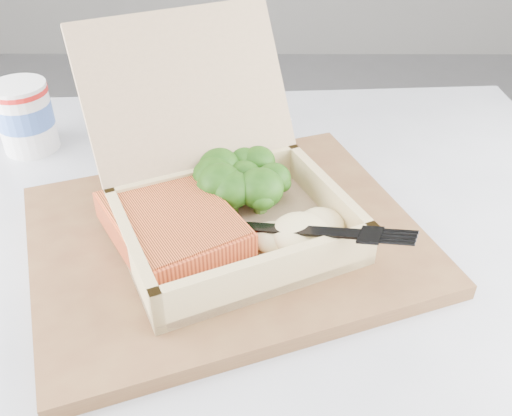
{
  "coord_description": "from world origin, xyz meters",
  "views": [
    {
      "loc": [
        -0.03,
        -0.89,
        1.12
      ],
      "look_at": [
        -0.03,
        -0.44,
        0.79
      ],
      "focal_mm": 40.0,
      "sensor_mm": 36.0,
      "label": 1
    }
  ],
  "objects_px": {
    "takeout_container": "(219,182)",
    "paper_cup": "(25,115)",
    "cafe_table": "(237,413)",
    "serving_tray": "(226,238)"
  },
  "relations": [
    {
      "from": "serving_tray",
      "to": "cafe_table",
      "type": "bearing_deg",
      "value": -81.55
    },
    {
      "from": "takeout_container",
      "to": "serving_tray",
      "type": "bearing_deg",
      "value": -97.87
    },
    {
      "from": "serving_tray",
      "to": "takeout_container",
      "type": "bearing_deg",
      "value": 106.89
    },
    {
      "from": "cafe_table",
      "to": "paper_cup",
      "type": "xyz_separation_m",
      "value": [
        -0.27,
        0.26,
        0.24
      ]
    },
    {
      "from": "cafe_table",
      "to": "takeout_container",
      "type": "relative_size",
      "value": 2.84
    },
    {
      "from": "takeout_container",
      "to": "paper_cup",
      "type": "xyz_separation_m",
      "value": [
        -0.25,
        0.17,
        -0.01
      ]
    },
    {
      "from": "takeout_container",
      "to": "paper_cup",
      "type": "distance_m",
      "value": 0.31
    },
    {
      "from": "cafe_table",
      "to": "takeout_container",
      "type": "height_order",
      "value": "takeout_container"
    },
    {
      "from": "serving_tray",
      "to": "takeout_container",
      "type": "xyz_separation_m",
      "value": [
        -0.01,
        0.02,
        0.05
      ]
    },
    {
      "from": "cafe_table",
      "to": "serving_tray",
      "type": "height_order",
      "value": "serving_tray"
    }
  ]
}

